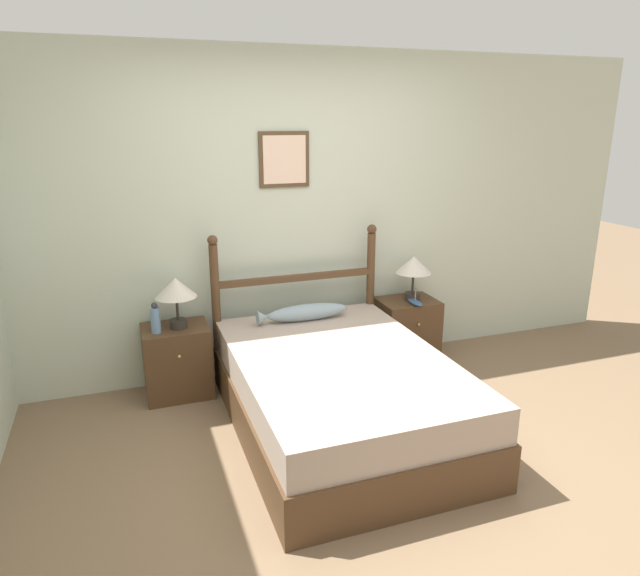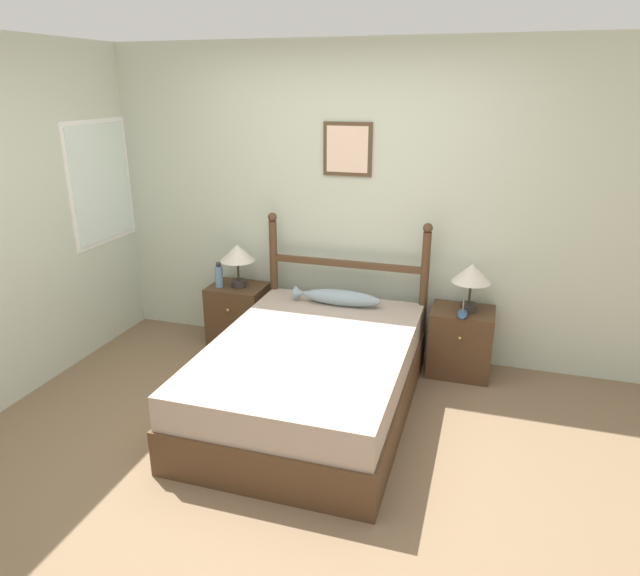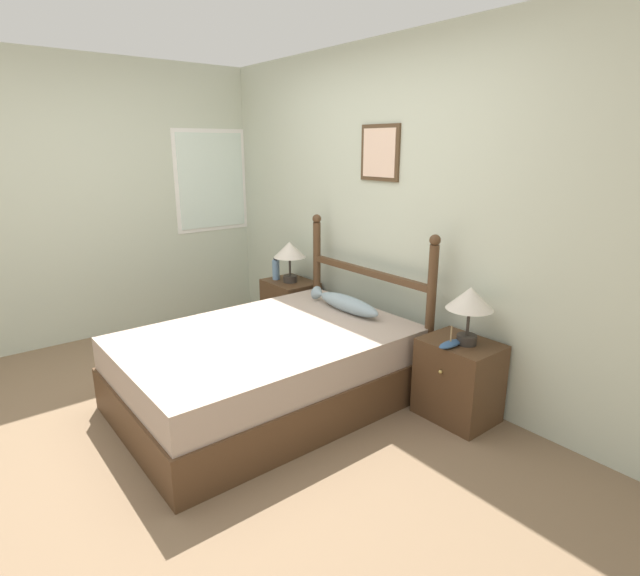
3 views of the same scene
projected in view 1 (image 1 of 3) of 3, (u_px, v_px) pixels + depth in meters
The scene contains 11 objects.
ground_plane at pixel (375, 478), 3.35m from camera, with size 16.00×16.00×0.00m, color #7A6047.
wall_back at pixel (288, 216), 4.54m from camera, with size 6.40×0.08×2.55m.
bed at pixel (340, 394), 3.81m from camera, with size 1.36×1.98×0.53m.
headboard at pixel (297, 296), 4.56m from camera, with size 1.37×0.08×1.20m.
nightstand_left at pixel (177, 361), 4.30m from camera, with size 0.49×0.40×0.54m.
nightstand_right at pixel (407, 330), 4.92m from camera, with size 0.49×0.40×0.54m.
table_lamp_left at pixel (176, 290), 4.13m from camera, with size 0.30×0.30×0.38m.
table_lamp_right at pixel (414, 267), 4.77m from camera, with size 0.30×0.30×0.38m.
bottle at pixel (155, 319), 4.09m from camera, with size 0.07×0.07×0.23m.
model_boat at pixel (415, 302), 4.73m from camera, with size 0.08×0.21×0.14m.
fish_pillow at pixel (304, 313), 4.38m from camera, with size 0.72×0.13×0.13m.
Camera 1 is at (-1.27, -2.61, 2.04)m, focal length 32.00 mm.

